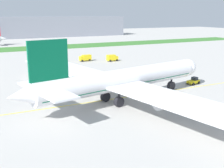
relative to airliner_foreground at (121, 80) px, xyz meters
The scene contains 10 objects.
ground_plane 8.29m from the airliner_foreground, ahead, with size 600.00×600.00×0.00m, color #ADAAA5.
apron_taxi_line 8.77m from the airliner_foreground, 24.85° to the left, with size 280.00×0.36×0.01m, color yellow.
grass_median_strip 119.16m from the airliner_foreground, 86.96° to the left, with size 320.00×24.00×0.10m, color #38722D.
airliner_foreground is the anchor object (origin of this frame).
pushback_tug 28.46m from the airliner_foreground, 11.65° to the left, with size 5.75×3.06×2.12m.
ground_crew_wingwalker_port 11.75m from the airliner_foreground, 140.78° to the left, with size 0.51×0.46×1.69m.
ground_crew_marshaller_front 7.98m from the airliner_foreground, 101.74° to the left, with size 0.48×0.49×1.68m.
service_truck_baggage_loader 61.01m from the airliner_foreground, 77.01° to the left, with size 5.38×2.66×2.79m.
service_truck_catering_van 59.36m from the airliner_foreground, 65.78° to the left, with size 5.13×2.49×2.86m.
terminal_building 202.98m from the airliner_foreground, 80.22° to the left, with size 138.80×20.00×18.00m, color gray.
Camera 1 is at (-36.60, -56.99, 20.44)m, focal length 44.98 mm.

